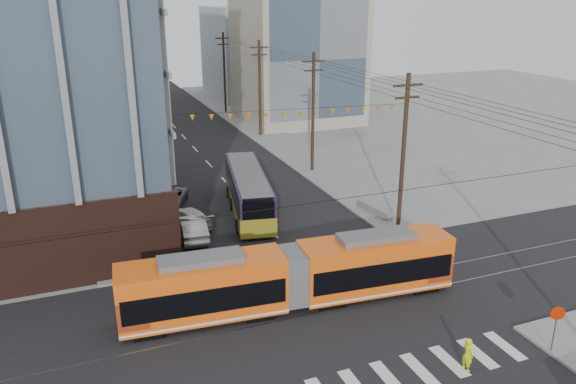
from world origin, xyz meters
name	(u,v)px	position (x,y,z in m)	size (l,w,h in m)	color
ground	(370,337)	(0.00, 0.00, 0.00)	(160.00, 160.00, 0.00)	slate
bg_bldg_nw_near	(17,57)	(-17.00, 52.00, 9.00)	(18.00, 16.00, 18.00)	#8C99A5
bg_bldg_ne_near	(297,58)	(16.00, 48.00, 8.00)	(14.00, 14.00, 16.00)	gray
bg_bldg_nw_far	(45,36)	(-14.00, 72.00, 10.00)	(16.00, 18.00, 20.00)	gray
bg_bldg_ne_far	(261,52)	(18.00, 68.00, 7.00)	(16.00, 16.00, 14.00)	#8C99A5
utility_pole_far	(224,73)	(8.50, 56.00, 5.50)	(0.30, 0.30, 11.00)	black
streetcar	(292,277)	(-2.41, 4.17, 1.73)	(17.92, 2.52, 3.45)	#EF5911
city_bus	(248,191)	(-0.30, 18.28, 1.65)	(2.52, 11.61, 3.29)	#281938
parked_car_silver	(192,227)	(-5.43, 14.97, 0.79)	(1.68, 4.81, 1.59)	#99999B
parked_car_white	(187,217)	(-5.32, 17.16, 0.66)	(1.86, 4.58, 1.33)	silver
parked_car_grey	(171,196)	(-5.57, 22.00, 0.68)	(2.24, 4.87, 1.35)	slate
pedestrian	(468,354)	(2.73, -3.76, 0.80)	(0.59, 0.39, 1.61)	#E2EF0E
stop_sign	(554,332)	(7.16, -4.25, 1.17)	(0.71, 0.71, 2.33)	#BF1F00
jersey_barrier	(375,211)	(8.30, 13.97, 0.36)	(0.80, 3.58, 0.72)	slate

